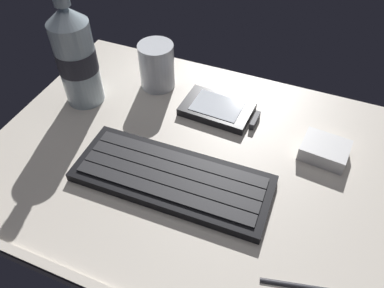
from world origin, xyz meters
The scene contains 7 objects.
ground_plane centered at (0.00, -0.23, -0.99)cm, with size 64.00×48.00×2.80cm.
keyboard centered at (-0.87, -5.48, 0.81)cm, with size 29.21×11.57×1.70cm.
handheld_device centered at (0.66, 11.49, 0.73)cm, with size 13.06×8.16×1.50cm.
juice_cup centered at (-12.88, 14.60, 3.91)cm, with size 6.40×6.40×8.50cm.
water_bottle centered at (-23.20, 5.98, 9.01)cm, with size 6.73×6.73×20.80cm.
charger_block centered at (18.84, 8.16, 1.20)cm, with size 7.00×5.60×2.40cm, color white.
stylus_pen centered at (19.67, -14.12, 0.35)cm, with size 0.70×0.70×9.50cm, color #26262B.
Camera 1 is at (14.81, -36.12, 44.24)cm, focal length 35.34 mm.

